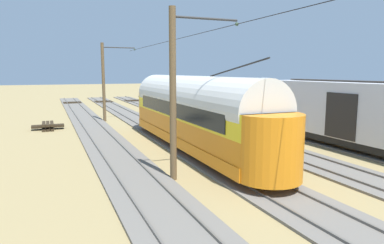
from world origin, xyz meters
TOP-DOWN VIEW (x-y plane):
  - ground_plane at (0.00, 0.00)m, footprint 220.00×220.00m
  - track_streetcar_siding at (-6.68, -0.31)m, footprint 2.80×80.00m
  - track_adjacent_siding at (-2.23, -0.31)m, footprint 2.80×80.00m
  - track_third_siding at (2.23, -0.31)m, footprint 2.80×80.00m
  - track_outer_siding at (6.68, -0.31)m, footprint 2.80×80.00m
  - vintage_streetcar at (2.23, 3.78)m, footprint 2.65×17.52m
  - boxcar_adjacent at (-6.68, 7.45)m, footprint 2.96×13.10m
  - catenary_pole_foreground at (5.07, -10.25)m, footprint 3.16×0.28m
  - catenary_pole_mid_near at (5.07, 8.62)m, footprint 3.16×0.28m
  - overhead_wire_run at (2.29, 7.80)m, footprint 2.96×41.73m
  - spare_tie_stack at (10.03, -7.34)m, footprint 2.40×2.40m

SIDE VIEW (x-z plane):
  - ground_plane at x=0.00m, z-range 0.00..0.00m
  - track_streetcar_siding at x=-6.68m, z-range -0.04..0.14m
  - track_adjacent_siding at x=-2.23m, z-range -0.04..0.14m
  - track_third_siding at x=2.23m, z-range -0.04..0.14m
  - track_outer_siding at x=6.68m, z-range -0.04..0.14m
  - spare_tie_stack at x=10.03m, z-range 0.00..0.54m
  - boxcar_adjacent at x=-6.68m, z-range 0.24..4.09m
  - vintage_streetcar at x=2.23m, z-range -0.19..4.71m
  - catenary_pole_foreground at x=5.07m, z-range 0.18..7.29m
  - catenary_pole_mid_near at x=5.07m, z-range 0.18..7.29m
  - overhead_wire_run at x=2.29m, z-range 6.48..6.66m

